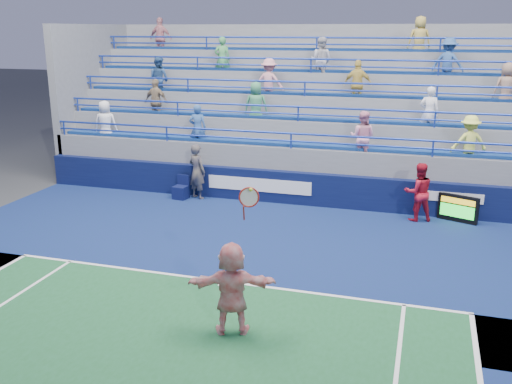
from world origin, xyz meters
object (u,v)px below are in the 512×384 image
(tennis_player, at_px, (232,288))
(ball_girl, at_px, (418,192))
(serve_speed_board, at_px, (458,209))
(judge_chair, at_px, (181,191))
(line_judge, at_px, (197,172))

(tennis_player, height_order, ball_girl, tennis_player)
(serve_speed_board, height_order, judge_chair, serve_speed_board)
(line_judge, bearing_deg, serve_speed_board, -157.16)
(serve_speed_board, xyz_separation_m, ball_girl, (-1.19, -0.21, 0.48))
(judge_chair, height_order, ball_girl, ball_girl)
(tennis_player, distance_m, line_judge, 9.22)
(line_judge, bearing_deg, judge_chair, 46.64)
(judge_chair, bearing_deg, ball_girl, -0.29)
(judge_chair, relative_size, line_judge, 0.43)
(tennis_player, bearing_deg, serve_speed_board, 61.66)
(ball_girl, bearing_deg, judge_chair, -21.17)
(serve_speed_board, height_order, line_judge, line_judge)
(judge_chair, bearing_deg, tennis_player, -59.90)
(serve_speed_board, xyz_separation_m, line_judge, (-8.54, 0.06, 0.53))
(serve_speed_board, distance_m, tennis_player, 9.32)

